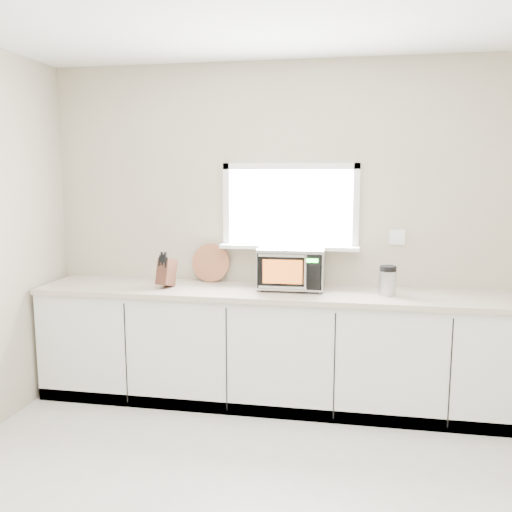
# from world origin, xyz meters

# --- Properties ---
(back_wall) EXTENTS (4.00, 0.17, 2.70)m
(back_wall) POSITION_xyz_m (0.00, 2.00, 1.36)
(back_wall) COLOR #BEB397
(back_wall) RESTS_ON ground
(cabinets) EXTENTS (3.92, 0.60, 0.88)m
(cabinets) POSITION_xyz_m (0.00, 1.70, 0.44)
(cabinets) COLOR white
(cabinets) RESTS_ON ground
(countertop) EXTENTS (3.92, 0.64, 0.04)m
(countertop) POSITION_xyz_m (0.00, 1.69, 0.90)
(countertop) COLOR beige
(countertop) RESTS_ON cabinets
(microwave) EXTENTS (0.52, 0.43, 0.33)m
(microwave) POSITION_xyz_m (0.04, 1.79, 1.09)
(microwave) COLOR black
(microwave) RESTS_ON countertop
(knife_block) EXTENTS (0.13, 0.22, 0.29)m
(knife_block) POSITION_xyz_m (-0.94, 1.65, 1.05)
(knife_block) COLOR #4B281A
(knife_block) RESTS_ON countertop
(cutting_board) EXTENTS (0.32, 0.08, 0.32)m
(cutting_board) POSITION_xyz_m (-0.66, 1.94, 1.08)
(cutting_board) COLOR #A3643F
(cutting_board) RESTS_ON countertop
(coffee_grinder) EXTENTS (0.16, 0.16, 0.22)m
(coffee_grinder) POSITION_xyz_m (0.77, 1.68, 1.03)
(coffee_grinder) COLOR #AFB2B7
(coffee_grinder) RESTS_ON countertop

